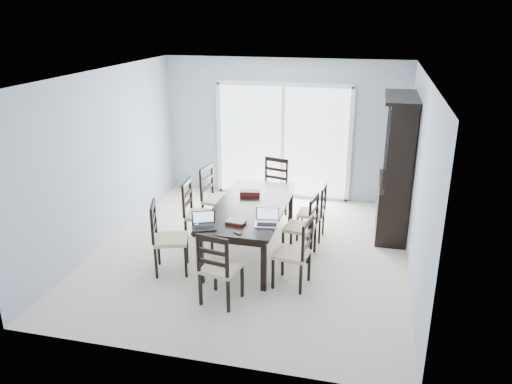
% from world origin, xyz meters
% --- Properties ---
extents(floor, '(5.00, 5.00, 0.00)m').
position_xyz_m(floor, '(0.00, 0.00, 0.00)').
color(floor, beige).
rests_on(floor, ground).
extents(ceiling, '(5.00, 5.00, 0.00)m').
position_xyz_m(ceiling, '(0.00, 0.00, 2.60)').
color(ceiling, white).
rests_on(ceiling, back_wall).
extents(back_wall, '(4.50, 0.02, 2.60)m').
position_xyz_m(back_wall, '(0.00, 2.50, 1.30)').
color(back_wall, '#9EACBD').
rests_on(back_wall, floor).
extents(wall_left, '(0.02, 5.00, 2.60)m').
position_xyz_m(wall_left, '(-2.25, 0.00, 1.30)').
color(wall_left, '#9EACBD').
rests_on(wall_left, floor).
extents(wall_right, '(0.02, 5.00, 2.60)m').
position_xyz_m(wall_right, '(2.25, 0.00, 1.30)').
color(wall_right, '#9EACBD').
rests_on(wall_right, floor).
extents(balcony, '(4.50, 2.00, 0.10)m').
position_xyz_m(balcony, '(0.00, 3.50, -0.05)').
color(balcony, gray).
rests_on(balcony, ground).
extents(railing, '(4.50, 0.06, 1.10)m').
position_xyz_m(railing, '(0.00, 4.50, 0.55)').
color(railing, '#99999E').
rests_on(railing, balcony).
extents(dining_table, '(1.00, 2.20, 0.75)m').
position_xyz_m(dining_table, '(0.00, 0.00, 0.67)').
color(dining_table, black).
rests_on(dining_table, floor).
extents(china_hutch, '(0.50, 1.38, 2.20)m').
position_xyz_m(china_hutch, '(2.02, 1.25, 1.07)').
color(china_hutch, black).
rests_on(china_hutch, floor).
extents(sliding_door, '(2.52, 0.05, 2.18)m').
position_xyz_m(sliding_door, '(0.00, 2.48, 1.09)').
color(sliding_door, silver).
rests_on(sliding_door, floor).
extents(chair_left_near, '(0.56, 0.56, 1.16)m').
position_xyz_m(chair_left_near, '(-1.01, -0.82, 0.61)').
color(chair_left_near, black).
rests_on(chair_left_near, floor).
extents(chair_left_mid, '(0.48, 0.47, 1.16)m').
position_xyz_m(chair_left_mid, '(-0.89, 0.11, 0.61)').
color(chair_left_mid, black).
rests_on(chair_left_mid, floor).
extents(chair_left_far, '(0.52, 0.51, 1.21)m').
position_xyz_m(chair_left_far, '(-0.80, 0.74, 0.64)').
color(chair_left_far, black).
rests_on(chair_left_far, floor).
extents(chair_right_near, '(0.48, 0.47, 1.09)m').
position_xyz_m(chair_right_near, '(0.83, -0.79, 0.58)').
color(chair_right_near, black).
rests_on(chair_right_near, floor).
extents(chair_right_mid, '(0.48, 0.47, 1.09)m').
position_xyz_m(chair_right_mid, '(0.80, 0.06, 0.58)').
color(chair_right_mid, black).
rests_on(chair_right_mid, floor).
extents(chair_right_far, '(0.41, 0.40, 1.02)m').
position_xyz_m(chair_right_far, '(0.87, 0.71, 0.54)').
color(chair_right_far, black).
rests_on(chair_right_far, floor).
extents(chair_end_near, '(0.49, 0.50, 1.11)m').
position_xyz_m(chair_end_near, '(-0.04, -1.46, 0.59)').
color(chair_end_near, black).
rests_on(chair_end_near, floor).
extents(chair_end_far, '(0.54, 0.55, 1.17)m').
position_xyz_m(chair_end_far, '(0.03, 1.49, 0.62)').
color(chair_end_far, black).
rests_on(chair_end_far, floor).
extents(laptop_dark, '(0.36, 0.31, 0.21)m').
position_xyz_m(laptop_dark, '(-0.38, -0.93, 0.80)').
color(laptop_dark, black).
rests_on(laptop_dark, dining_table).
extents(laptop_silver, '(0.34, 0.26, 0.21)m').
position_xyz_m(laptop_silver, '(0.38, -0.65, 0.80)').
color(laptop_silver, silver).
rests_on(laptop_silver, dining_table).
extents(book_stack, '(0.28, 0.23, 0.04)m').
position_xyz_m(book_stack, '(-0.03, -0.66, 0.77)').
color(book_stack, maroon).
rests_on(book_stack, dining_table).
extents(cell_phone, '(0.12, 0.09, 0.01)m').
position_xyz_m(cell_phone, '(0.08, -0.97, 0.76)').
color(cell_phone, black).
rests_on(cell_phone, dining_table).
extents(game_box, '(0.32, 0.20, 0.08)m').
position_xyz_m(game_box, '(-0.11, 0.39, 0.79)').
color(game_box, '#43120D').
rests_on(game_box, dining_table).
extents(hot_tub, '(1.71, 1.53, 0.86)m').
position_xyz_m(hot_tub, '(-0.37, 3.62, 0.43)').
color(hot_tub, brown).
rests_on(hot_tub, balcony).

